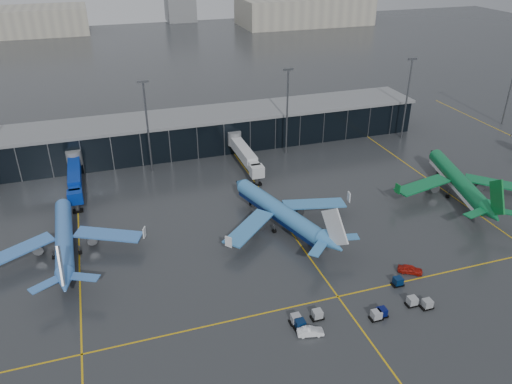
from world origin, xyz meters
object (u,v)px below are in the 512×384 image
object	(u,v)px
airliner_arkefly	(62,228)
service_van_red	(410,269)
mobile_airstair	(316,238)
airliner_klm_near	(279,202)
service_van_white	(310,332)
baggage_carts	(365,309)
airliner_aer_lingus	(459,172)

from	to	relation	value
airliner_arkefly	service_van_red	distance (m)	70.31
mobile_airstair	service_van_red	world-z (taller)	mobile_airstair
airliner_klm_near	service_van_white	world-z (taller)	airliner_klm_near
baggage_carts	service_van_red	size ratio (longest dim) A/B	5.44
airliner_arkefly	baggage_carts	bearing A→B (deg)	-37.32
mobile_airstair	service_van_red	size ratio (longest dim) A/B	0.73
mobile_airstair	service_van_red	bearing A→B (deg)	-56.33
baggage_carts	service_van_white	xyz separation A→B (m)	(-11.26, -2.10, -0.03)
service_van_red	service_van_white	distance (m)	27.13
airliner_klm_near	service_van_white	size ratio (longest dim) A/B	8.88
airliner_aer_lingus	mobile_airstair	xyz separation A→B (m)	(-42.68, -8.89, -5.47)
airliner_arkefly	airliner_aer_lingus	distance (m)	93.88
airliner_klm_near	service_van_red	bearing A→B (deg)	-70.01
airliner_arkefly	baggage_carts	distance (m)	61.73
airliner_arkefly	baggage_carts	xyz separation A→B (m)	(49.87, -36.04, -5.01)
airliner_arkefly	airliner_aer_lingus	xyz separation A→B (m)	(93.81, -3.74, 0.47)
airliner_arkefly	airliner_aer_lingus	size ratio (longest dim) A/B	0.92
airliner_aer_lingus	service_van_red	bearing A→B (deg)	-124.87
airliner_aer_lingus	mobile_airstair	world-z (taller)	airliner_aer_lingus
baggage_carts	service_van_white	size ratio (longest dim) A/B	5.83
mobile_airstair	service_van_white	xyz separation A→B (m)	(-12.52, -25.52, -0.04)
baggage_carts	service_van_red	world-z (taller)	baggage_carts
airliner_klm_near	service_van_red	distance (m)	31.11
airliner_arkefly	airliner_klm_near	xyz separation A→B (m)	(45.77, -4.00, 0.28)
airliner_aer_lingus	service_van_white	distance (m)	65.28
airliner_klm_near	mobile_airstair	size ratio (longest dim) A/B	11.43
service_van_white	baggage_carts	bearing A→B (deg)	-67.50
airliner_arkefly	airliner_aer_lingus	bearing A→B (deg)	-3.74
mobile_airstair	service_van_white	distance (m)	28.43
airliner_arkefly	service_van_white	size ratio (longest dim) A/B	8.47
airliner_klm_near	mobile_airstair	distance (m)	11.45
mobile_airstair	service_van_white	size ratio (longest dim) A/B	0.78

